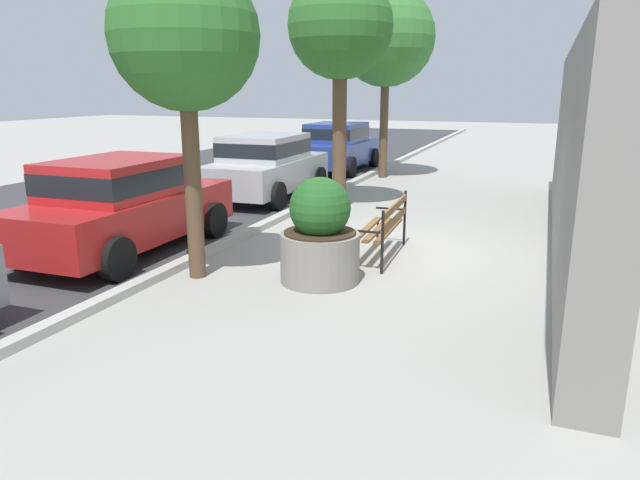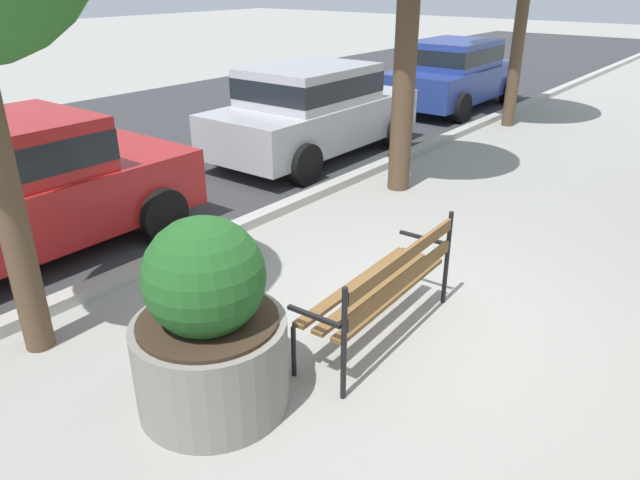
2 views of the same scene
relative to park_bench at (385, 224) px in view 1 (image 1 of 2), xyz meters
The scene contains 12 objects.
ground_plane 0.63m from the park_bench, 34.51° to the right, with size 80.00×80.00×0.00m, color #9E9B93.
street_surface 7.34m from the park_bench, 87.91° to the left, with size 60.00×9.00×0.01m, color #38383A.
curb_stone 2.77m from the park_bench, 84.38° to the left, with size 60.00×0.20×0.12m, color #B2AFA8.
building_wall_behind 3.48m from the park_bench, 57.59° to the right, with size 12.00×0.50×3.29m, color gray.
park_bench is the anchor object (origin of this frame).
concrete_planter 1.60m from the park_bench, 160.67° to the left, with size 1.11×1.11×1.48m.
street_tree_near_bench 4.05m from the park_bench, 130.73° to the left, with size 1.98×1.98×4.31m.
street_tree_down_street 5.24m from the park_bench, 29.65° to the left, with size 2.25×2.25×5.06m.
street_tree_far_corner 9.42m from the park_bench, 15.27° to the left, with size 2.82×2.82×5.49m.
parked_car_red 4.27m from the park_bench, 107.07° to the left, with size 4.12×1.96×1.56m.
parked_car_silver 5.74m from the park_bench, 45.22° to the left, with size 4.12×1.96×1.56m.
parked_car_blue 10.15m from the park_bench, 23.66° to the left, with size 4.12×1.96×1.56m.
Camera 1 is at (-9.06, -2.10, 2.64)m, focal length 32.66 mm.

